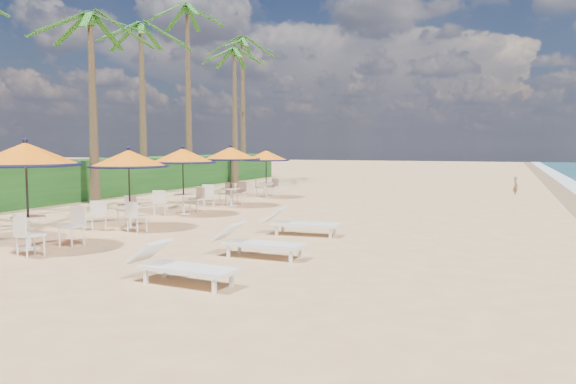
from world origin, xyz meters
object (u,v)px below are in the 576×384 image
station_2 (182,162)px  station_4 (266,160)px  station_3 (230,161)px  station_0 (29,164)px  lounger_far (298,222)px  station_1 (127,169)px  lounger_mid (255,241)px  lounger_near (178,264)px

station_2 → station_4: station_2 is taller
station_3 → station_2: bearing=-94.7°
station_0 → lounger_far: 6.99m
station_1 → station_4: 10.79m
station_1 → lounger_far: (5.16, 0.69, -1.44)m
station_2 → lounger_mid: station_2 is taller
station_4 → lounger_far: (5.36, -10.10, -1.43)m
station_3 → lounger_near: size_ratio=1.17×
station_1 → station_4: (-0.20, 10.79, -0.01)m
station_3 → lounger_mid: bearing=-59.9°
lounger_near → station_4: bearing=114.0°
station_3 → lounger_far: 8.16m
station_2 → lounger_near: bearing=-58.6°
lounger_mid → station_3: bearing=121.4°
station_0 → lounger_near: 5.63m
station_2 → station_3: (0.26, 3.19, -0.04)m
lounger_mid → lounger_far: 3.26m
lounger_far → station_2: bearing=148.6°
lounger_far → lounger_mid: bearing=-90.4°
station_0 → lounger_mid: size_ratio=1.25×
station_1 → station_2: size_ratio=0.99×
lounger_near → lounger_mid: lounger_mid is taller
lounger_far → lounger_near: bearing=-94.6°
station_3 → lounger_far: bearing=-49.3°
station_4 → lounger_mid: bearing=-67.5°
station_0 → station_1: bearing=89.1°
station_1 → station_0: bearing=-90.9°
station_2 → station_4: (0.14, 7.20, -0.10)m
station_0 → station_2: station_0 is taller
station_0 → station_3: bearing=90.1°
station_2 → lounger_mid: size_ratio=1.16×
station_0 → station_3: (-0.02, 10.41, -0.19)m
station_3 → lounger_mid: size_ratio=1.18×
station_4 → lounger_mid: 14.52m
station_1 → lounger_mid: 6.10m
station_0 → lounger_mid: station_0 is taller
station_0 → lounger_near: bearing=-17.6°
station_3 → station_0: bearing=-89.9°
station_4 → lounger_mid: (5.54, -13.35, -1.44)m
station_0 → station_4: (-0.14, 14.43, -0.25)m
station_0 → station_1: (0.06, 3.64, -0.24)m
station_0 → station_4: size_ratio=1.14×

